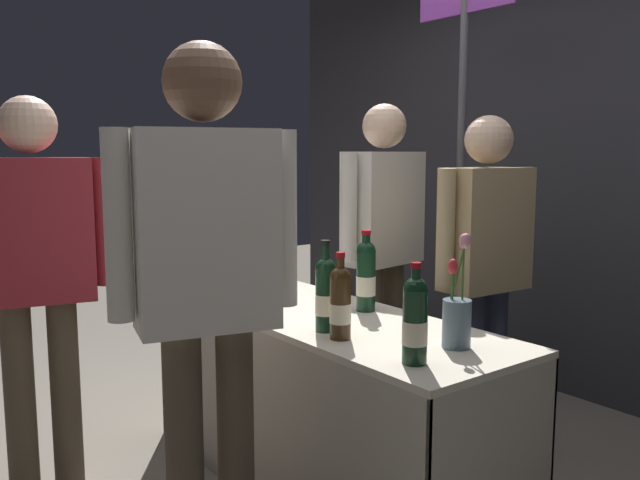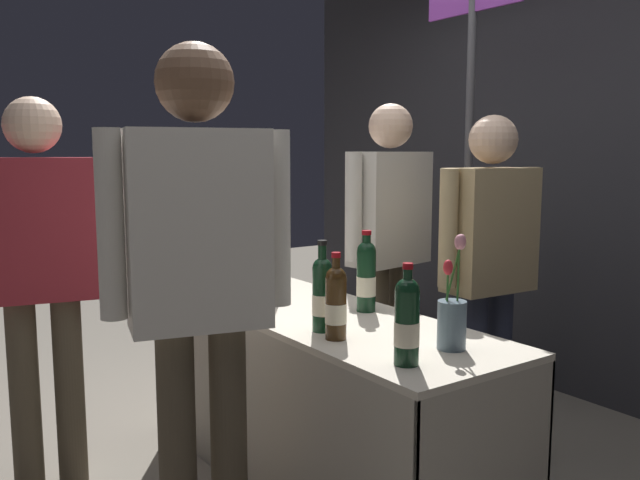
{
  "view_description": "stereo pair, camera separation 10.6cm",
  "coord_description": "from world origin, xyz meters",
  "px_view_note": "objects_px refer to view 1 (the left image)",
  "views": [
    {
      "loc": [
        2.11,
        -1.61,
        1.42
      ],
      "look_at": [
        0.0,
        0.0,
        1.06
      ],
      "focal_mm": 36.95,
      "sensor_mm": 36.0,
      "label": 1
    },
    {
      "loc": [
        2.17,
        -1.52,
        1.42
      ],
      "look_at": [
        0.0,
        0.0,
        1.06
      ],
      "focal_mm": 36.95,
      "sensor_mm": 36.0,
      "label": 2
    }
  ],
  "objects_px": {
    "tasting_table": "(320,369)",
    "vendor_presenter": "(485,256)",
    "featured_wine_bottle": "(325,293)",
    "booth_signpost": "(461,154)",
    "wine_glass_near_vendor": "(243,262)",
    "taster_foreground_right": "(206,269)",
    "flower_vase": "(457,316)",
    "display_bottle_0": "(269,272)"
  },
  "relations": [
    {
      "from": "tasting_table",
      "to": "vendor_presenter",
      "type": "distance_m",
      "value": 0.93
    },
    {
      "from": "featured_wine_bottle",
      "to": "vendor_presenter",
      "type": "xyz_separation_m",
      "value": [
        -0.04,
        0.96,
        0.04
      ]
    },
    {
      "from": "featured_wine_bottle",
      "to": "booth_signpost",
      "type": "relative_size",
      "value": 0.15
    },
    {
      "from": "tasting_table",
      "to": "wine_glass_near_vendor",
      "type": "height_order",
      "value": "wine_glass_near_vendor"
    },
    {
      "from": "vendor_presenter",
      "to": "booth_signpost",
      "type": "bearing_deg",
      "value": -122.55
    },
    {
      "from": "wine_glass_near_vendor",
      "to": "taster_foreground_right",
      "type": "height_order",
      "value": "taster_foreground_right"
    },
    {
      "from": "wine_glass_near_vendor",
      "to": "flower_vase",
      "type": "bearing_deg",
      "value": -1.83
    },
    {
      "from": "display_bottle_0",
      "to": "booth_signpost",
      "type": "bearing_deg",
      "value": 88.52
    },
    {
      "from": "taster_foreground_right",
      "to": "booth_signpost",
      "type": "distance_m",
      "value": 1.89
    },
    {
      "from": "wine_glass_near_vendor",
      "to": "vendor_presenter",
      "type": "xyz_separation_m",
      "value": [
        1.0,
        0.68,
        0.09
      ]
    },
    {
      "from": "featured_wine_bottle",
      "to": "wine_glass_near_vendor",
      "type": "relative_size",
      "value": 2.58
    },
    {
      "from": "wine_glass_near_vendor",
      "to": "vendor_presenter",
      "type": "height_order",
      "value": "vendor_presenter"
    },
    {
      "from": "tasting_table",
      "to": "wine_glass_near_vendor",
      "type": "relative_size",
      "value": 13.8
    },
    {
      "from": "tasting_table",
      "to": "featured_wine_bottle",
      "type": "xyz_separation_m",
      "value": [
        0.24,
        -0.16,
        0.39
      ]
    },
    {
      "from": "display_bottle_0",
      "to": "flower_vase",
      "type": "xyz_separation_m",
      "value": [
        0.93,
        0.15,
        -0.03
      ]
    },
    {
      "from": "featured_wine_bottle",
      "to": "taster_foreground_right",
      "type": "bearing_deg",
      "value": -83.81
    },
    {
      "from": "tasting_table",
      "to": "flower_vase",
      "type": "distance_m",
      "value": 0.76
    },
    {
      "from": "wine_glass_near_vendor",
      "to": "flower_vase",
      "type": "height_order",
      "value": "flower_vase"
    },
    {
      "from": "display_bottle_0",
      "to": "wine_glass_near_vendor",
      "type": "relative_size",
      "value": 2.48
    },
    {
      "from": "vendor_presenter",
      "to": "booth_signpost",
      "type": "relative_size",
      "value": 0.69
    },
    {
      "from": "tasting_table",
      "to": "booth_signpost",
      "type": "relative_size",
      "value": 0.79
    },
    {
      "from": "featured_wine_bottle",
      "to": "flower_vase",
      "type": "bearing_deg",
      "value": 27.96
    },
    {
      "from": "vendor_presenter",
      "to": "booth_signpost",
      "type": "distance_m",
      "value": 0.71
    },
    {
      "from": "flower_vase",
      "to": "vendor_presenter",
      "type": "xyz_separation_m",
      "value": [
        -0.47,
        0.73,
        0.07
      ]
    },
    {
      "from": "flower_vase",
      "to": "vendor_presenter",
      "type": "height_order",
      "value": "vendor_presenter"
    },
    {
      "from": "display_bottle_0",
      "to": "flower_vase",
      "type": "height_order",
      "value": "flower_vase"
    },
    {
      "from": "tasting_table",
      "to": "taster_foreground_right",
      "type": "distance_m",
      "value": 0.91
    },
    {
      "from": "display_bottle_0",
      "to": "taster_foreground_right",
      "type": "height_order",
      "value": "taster_foreground_right"
    },
    {
      "from": "tasting_table",
      "to": "vendor_presenter",
      "type": "xyz_separation_m",
      "value": [
        0.2,
        0.8,
        0.42
      ]
    },
    {
      "from": "vendor_presenter",
      "to": "taster_foreground_right",
      "type": "height_order",
      "value": "taster_foreground_right"
    },
    {
      "from": "tasting_table",
      "to": "wine_glass_near_vendor",
      "type": "distance_m",
      "value": 0.88
    },
    {
      "from": "vendor_presenter",
      "to": "booth_signpost",
      "type": "height_order",
      "value": "booth_signpost"
    },
    {
      "from": "taster_foreground_right",
      "to": "tasting_table",
      "type": "bearing_deg",
      "value": 37.97
    },
    {
      "from": "display_bottle_0",
      "to": "wine_glass_near_vendor",
      "type": "height_order",
      "value": "display_bottle_0"
    },
    {
      "from": "booth_signpost",
      "to": "tasting_table",
      "type": "bearing_deg",
      "value": -78.32
    },
    {
      "from": "featured_wine_bottle",
      "to": "wine_glass_near_vendor",
      "type": "xyz_separation_m",
      "value": [
        -1.05,
        0.27,
        -0.05
      ]
    },
    {
      "from": "tasting_table",
      "to": "display_bottle_0",
      "type": "xyz_separation_m",
      "value": [
        -0.26,
        -0.08,
        0.38
      ]
    },
    {
      "from": "vendor_presenter",
      "to": "flower_vase",
      "type": "bearing_deg",
      "value": 36.65
    },
    {
      "from": "display_bottle_0",
      "to": "wine_glass_near_vendor",
      "type": "xyz_separation_m",
      "value": [
        -0.54,
        0.19,
        -0.04
      ]
    },
    {
      "from": "wine_glass_near_vendor",
      "to": "display_bottle_0",
      "type": "bearing_deg",
      "value": -19.56
    },
    {
      "from": "tasting_table",
      "to": "booth_signpost",
      "type": "bearing_deg",
      "value": 101.68
    },
    {
      "from": "wine_glass_near_vendor",
      "to": "booth_signpost",
      "type": "xyz_separation_m",
      "value": [
        0.57,
        1.0,
        0.55
      ]
    }
  ]
}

